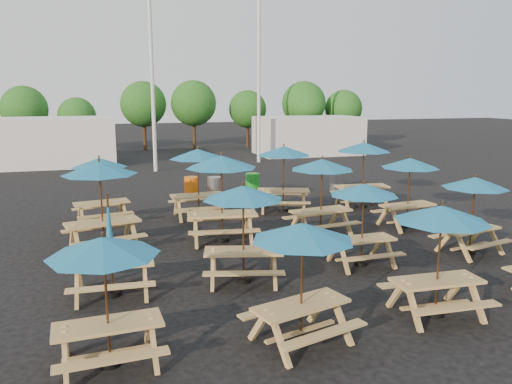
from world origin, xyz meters
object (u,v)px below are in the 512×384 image
object	(u,v)px
picnic_unit_0	(104,256)
picnic_unit_15	(364,152)
picnic_unit_7	(198,159)
waste_bin_2	(253,184)
picnic_unit_3	(99,167)
picnic_unit_2	(100,174)
waste_bin_0	(192,188)
picnic_unit_8	(441,221)
picnic_unit_1	(111,254)
picnic_unit_11	(284,155)
waste_bin_1	(215,189)
picnic_unit_13	(475,188)
picnic_unit_10	(322,170)
picnic_unit_5	(243,199)
picnic_unit_4	(302,240)
picnic_unit_6	(221,168)
picnic_unit_14	(410,168)
picnic_unit_9	(364,195)
waste_bin_3	(336,181)

from	to	relation	value
picnic_unit_0	picnic_unit_15	xyz separation A→B (m)	(9.12, 8.80, 0.30)
picnic_unit_7	waste_bin_2	world-z (taller)	picnic_unit_7
picnic_unit_3	picnic_unit_2	bearing A→B (deg)	-99.72
picnic_unit_15	waste_bin_0	xyz separation A→B (m)	(-5.86, 3.17, -1.63)
picnic_unit_8	picnic_unit_15	distance (m)	9.27
picnic_unit_1	picnic_unit_3	world-z (taller)	picnic_unit_1
picnic_unit_11	waste_bin_1	size ratio (longest dim) A/B	2.62
picnic_unit_11	picnic_unit_13	world-z (taller)	picnic_unit_11
picnic_unit_1	picnic_unit_11	size ratio (longest dim) A/B	0.91
picnic_unit_0	picnic_unit_10	distance (m)	8.47
picnic_unit_5	picnic_unit_4	bearing A→B (deg)	-71.88
picnic_unit_3	picnic_unit_4	world-z (taller)	picnic_unit_3
picnic_unit_0	picnic_unit_3	xyz separation A→B (m)	(-0.14, 9.07, 0.07)
picnic_unit_3	picnic_unit_15	size ratio (longest dim) A/B	0.89
picnic_unit_7	picnic_unit_6	bearing A→B (deg)	-89.21
picnic_unit_13	picnic_unit_3	bearing A→B (deg)	135.27
picnic_unit_13	waste_bin_2	size ratio (longest dim) A/B	2.25
picnic_unit_11	picnic_unit_14	size ratio (longest dim) A/B	1.08
picnic_unit_7	waste_bin_1	size ratio (longest dim) A/B	2.58
picnic_unit_2	picnic_unit_14	world-z (taller)	picnic_unit_2
picnic_unit_10	picnic_unit_15	size ratio (longest dim) A/B	0.95
picnic_unit_14	waste_bin_0	world-z (taller)	picnic_unit_14
picnic_unit_13	picnic_unit_9	bearing A→B (deg)	168.09
picnic_unit_5	waste_bin_2	size ratio (longest dim) A/B	2.42
picnic_unit_0	waste_bin_1	xyz separation A→B (m)	(4.14, 11.66, -1.33)
waste_bin_1	picnic_unit_7	bearing A→B (deg)	-112.96
picnic_unit_5	waste_bin_1	bearing A→B (deg)	96.55
picnic_unit_6	waste_bin_0	world-z (taller)	picnic_unit_6
picnic_unit_9	picnic_unit_11	xyz separation A→B (m)	(0.09, 5.99, 0.26)
picnic_unit_9	picnic_unit_1	bearing A→B (deg)	-179.18
picnic_unit_7	picnic_unit_2	bearing A→B (deg)	-138.53
picnic_unit_3	waste_bin_3	size ratio (longest dim) A/B	2.37
picnic_unit_1	picnic_unit_9	size ratio (longest dim) A/B	1.06
picnic_unit_8	picnic_unit_6	bearing A→B (deg)	117.65
picnic_unit_3	waste_bin_2	xyz separation A→B (m)	(5.99, 3.07, -1.40)
picnic_unit_3	picnic_unit_10	xyz separation A→B (m)	(6.29, -3.24, 0.11)
picnic_unit_5	waste_bin_0	xyz separation A→B (m)	(0.34, 9.16, -1.44)
picnic_unit_9	waste_bin_3	xyz separation A→B (m)	(3.54, 8.80, -1.30)
picnic_unit_9	waste_bin_3	distance (m)	9.58
waste_bin_0	waste_bin_3	distance (m)	6.29
picnic_unit_1	picnic_unit_3	distance (m)	6.31
picnic_unit_5	picnic_unit_15	xyz separation A→B (m)	(6.20, 5.99, 0.19)
waste_bin_0	picnic_unit_14	bearing A→B (deg)	-46.10
picnic_unit_5	picnic_unit_8	xyz separation A→B (m)	(3.06, -2.73, -0.04)
picnic_unit_5	picnic_unit_11	distance (m)	7.00
waste_bin_1	waste_bin_2	xyz separation A→B (m)	(1.71, 0.47, 0.00)
picnic_unit_4	picnic_unit_8	xyz separation A→B (m)	(2.87, 0.26, 0.04)
picnic_unit_6	waste_bin_3	xyz separation A→B (m)	(6.39, 5.85, -1.68)
picnic_unit_9	waste_bin_0	size ratio (longest dim) A/B	2.24
waste_bin_0	picnic_unit_11	bearing A→B (deg)	-45.91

